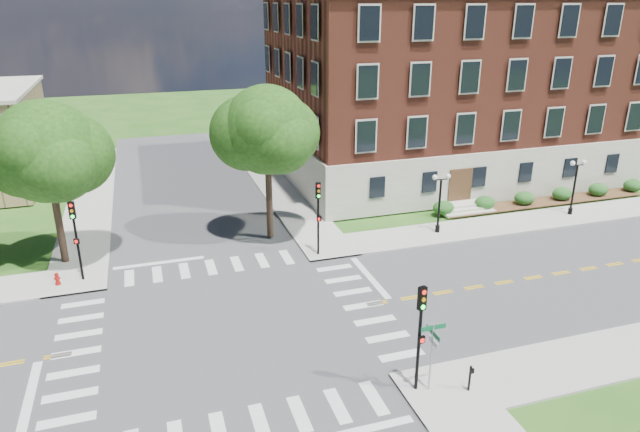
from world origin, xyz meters
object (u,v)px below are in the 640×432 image
object	(u,v)px
traffic_signal_nw	(75,231)
twin_lamp_west	(440,200)
twin_lamp_east	(575,184)
traffic_signal_ne	(318,209)
fire_hydrant	(57,279)
push_button_post	(470,377)
street_sign_pole	(432,345)
traffic_signal_se	(420,326)

from	to	relation	value
traffic_signal_nw	twin_lamp_west	size ratio (longest dim) A/B	1.13
twin_lamp_east	traffic_signal_ne	bearing A→B (deg)	-176.84
fire_hydrant	traffic_signal_nw	bearing A→B (deg)	10.68
twin_lamp_east	push_button_post	world-z (taller)	twin_lamp_east
traffic_signal_ne	twin_lamp_west	world-z (taller)	traffic_signal_ne
traffic_signal_ne	fire_hydrant	world-z (taller)	traffic_signal_ne
traffic_signal_nw	street_sign_pole	distance (m)	20.98
twin_lamp_east	street_sign_pole	size ratio (longest dim) A/B	1.36
traffic_signal_se	traffic_signal_nw	xyz separation A→B (m)	(-14.01, 14.93, 0.00)
traffic_signal_se	traffic_signal_ne	size ratio (longest dim) A/B	1.00
traffic_signal_se	traffic_signal_ne	distance (m)	14.11
traffic_signal_se	traffic_signal_ne	xyz separation A→B (m)	(0.14, 14.10, 0.00)
traffic_signal_ne	twin_lamp_east	distance (m)	20.48
twin_lamp_west	traffic_signal_nw	bearing A→B (deg)	-179.51
traffic_signal_se	street_sign_pole	distance (m)	1.03
traffic_signal_nw	fire_hydrant	distance (m)	3.04
traffic_signal_se	traffic_signal_nw	bearing A→B (deg)	133.18
traffic_signal_nw	street_sign_pole	xyz separation A→B (m)	(14.51, -15.14, -0.88)
traffic_signal_se	twin_lamp_west	bearing A→B (deg)	58.59
traffic_signal_se	traffic_signal_nw	size ratio (longest dim) A/B	1.00
twin_lamp_west	push_button_post	size ratio (longest dim) A/B	3.53
traffic_signal_se	street_sign_pole	size ratio (longest dim) A/B	1.55
street_sign_pole	push_button_post	world-z (taller)	street_sign_pole
twin_lamp_west	push_button_post	xyz separation A→B (m)	(-7.19, -15.92, -1.73)
street_sign_pole	fire_hydrant	bearing A→B (deg)	136.77
twin_lamp_east	push_button_post	distance (m)	24.56
twin_lamp_east	street_sign_pole	xyz separation A→B (m)	(-20.09, -15.44, -0.21)
traffic_signal_nw	fire_hydrant	world-z (taller)	traffic_signal_nw
traffic_signal_nw	street_sign_pole	bearing A→B (deg)	-46.22
traffic_signal_ne	street_sign_pole	world-z (taller)	traffic_signal_ne
twin_lamp_east	push_button_post	xyz separation A→B (m)	(-18.53, -16.02, -1.73)
traffic_signal_se	traffic_signal_nw	world-z (taller)	same
traffic_signal_se	fire_hydrant	world-z (taller)	traffic_signal_se
fire_hydrant	street_sign_pole	bearing A→B (deg)	-43.23
street_sign_pole	push_button_post	size ratio (longest dim) A/B	2.58
twin_lamp_west	fire_hydrant	bearing A→B (deg)	-178.95
traffic_signal_ne	push_button_post	size ratio (longest dim) A/B	4.00
traffic_signal_ne	traffic_signal_nw	world-z (taller)	same
twin_lamp_west	twin_lamp_east	xyz separation A→B (m)	(11.34, 0.10, 0.00)
traffic_signal_nw	twin_lamp_west	xyz separation A→B (m)	(23.25, 0.20, -0.66)
traffic_signal_nw	twin_lamp_east	size ratio (longest dim) A/B	1.13
street_sign_pole	traffic_signal_nw	bearing A→B (deg)	133.78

